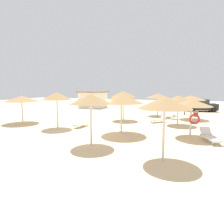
% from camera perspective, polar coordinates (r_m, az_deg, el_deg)
% --- Properties ---
extents(ground_plane, '(80.00, 80.00, 0.00)m').
position_cam_1_polar(ground_plane, '(14.20, -4.29, -6.24)').
color(ground_plane, beige).
extents(parasol_0, '(2.38, 2.38, 2.96)m').
position_cam_1_polar(parasol_0, '(16.07, -16.12, 4.58)').
color(parasol_0, silver).
rests_on(parasol_0, ground).
extents(parasol_1, '(2.80, 2.80, 2.64)m').
position_cam_1_polar(parasol_1, '(23.14, 13.52, 4.70)').
color(parasol_1, silver).
rests_on(parasol_1, ground).
extents(parasol_2, '(2.64, 2.64, 2.56)m').
position_cam_1_polar(parasol_2, '(13.75, 22.66, 2.45)').
color(parasol_2, silver).
rests_on(parasol_2, ground).
extents(parasol_3, '(2.50, 2.50, 2.63)m').
position_cam_1_polar(parasol_3, '(17.89, 19.17, 3.76)').
color(parasol_3, silver).
rests_on(parasol_3, ground).
extents(parasol_4, '(2.35, 2.35, 2.99)m').
position_cam_1_polar(parasol_4, '(10.76, -6.36, 3.85)').
color(parasol_4, silver).
rests_on(parasol_4, ground).
extents(parasol_5, '(2.59, 2.59, 2.98)m').
position_cam_1_polar(parasol_5, '(19.39, 3.40, 5.30)').
color(parasol_5, silver).
rests_on(parasol_5, ground).
extents(parasol_6, '(2.91, 2.91, 2.52)m').
position_cam_1_polar(parasol_6, '(21.70, 22.53, 3.93)').
color(parasol_6, silver).
rests_on(parasol_6, ground).
extents(parasol_7, '(3.11, 3.11, 2.85)m').
position_cam_1_polar(parasol_7, '(13.54, 2.81, 3.93)').
color(parasol_7, silver).
rests_on(parasol_7, ground).
extents(parasol_8, '(3.18, 3.18, 2.55)m').
position_cam_1_polar(parasol_8, '(19.78, -25.32, 3.58)').
color(parasol_8, silver).
rests_on(parasol_8, ground).
extents(parasol_9, '(2.36, 2.36, 2.93)m').
position_cam_1_polar(parasol_9, '(8.67, 15.40, 2.63)').
color(parasol_9, silver).
rests_on(parasol_9, ground).
extents(lounger_0, '(0.77, 1.91, 0.76)m').
position_cam_1_polar(lounger_0, '(16.51, -8.85, -3.26)').
color(lounger_0, white).
rests_on(lounger_0, ground).
extents(lounger_1, '(2.01, 1.18, 0.65)m').
position_cam_1_polar(lounger_1, '(21.44, 16.58, -1.10)').
color(lounger_1, white).
rests_on(lounger_1, ground).
extents(lounger_2, '(1.22, 1.98, 0.76)m').
position_cam_1_polar(lounger_2, '(13.31, 27.18, -6.53)').
color(lounger_2, white).
rests_on(lounger_2, ground).
extents(lounger_3, '(1.72, 1.79, 0.81)m').
position_cam_1_polar(lounger_3, '(18.97, 13.82, -2.01)').
color(lounger_3, white).
rests_on(lounger_3, ground).
extents(bench_0, '(0.68, 1.55, 0.49)m').
position_cam_1_polar(bench_0, '(24.58, 23.74, -0.30)').
color(bench_0, brown).
rests_on(bench_0, ground).
extents(bench_1, '(1.51, 0.45, 0.49)m').
position_cam_1_polar(bench_1, '(25.16, 22.01, -0.05)').
color(bench_1, brown).
rests_on(bench_1, ground).
extents(parked_car, '(4.24, 2.53, 1.72)m').
position_cam_1_polar(parked_car, '(29.72, 25.01, 1.76)').
color(parked_car, black).
rests_on(parked_car, ground).
extents(beach_cabana, '(4.32, 3.62, 2.73)m').
position_cam_1_polar(beach_cabana, '(32.15, -5.67, 3.77)').
color(beach_cabana, white).
rests_on(beach_cabana, ground).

